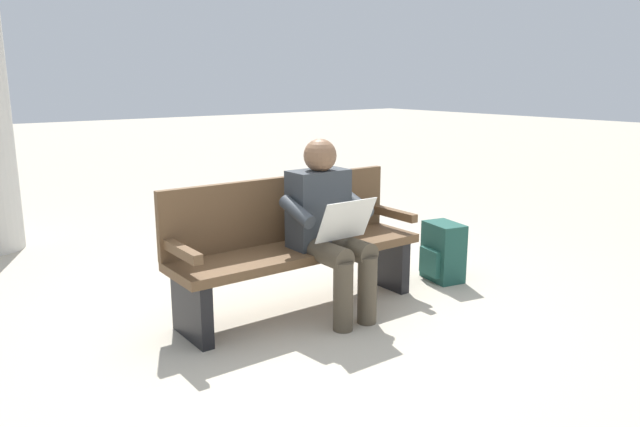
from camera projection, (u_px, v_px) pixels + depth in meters
name	position (u px, v px, depth m)	size (l,w,h in m)	color
ground_plane	(300.00, 309.00, 4.17)	(40.00, 40.00, 0.00)	#B7AD99
bench_near	(294.00, 243.00, 4.13)	(1.81, 0.51, 0.90)	brown
person_seated	(328.00, 223.00, 3.98)	(0.57, 0.58, 1.18)	#33383D
backpack	(443.00, 252.00, 4.74)	(0.31, 0.36, 0.46)	#1E4C42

